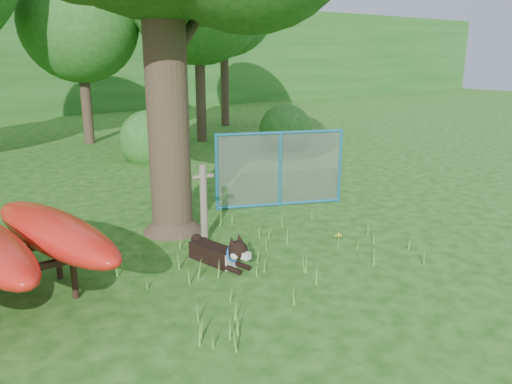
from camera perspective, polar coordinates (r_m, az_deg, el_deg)
ground at (r=7.21m, az=4.49°, el=-10.01°), size 80.00×80.00×0.00m
wooden_post at (r=8.43m, az=-6.00°, el=-1.06°), size 0.37×0.14×1.34m
husky_dog at (r=7.61m, az=-3.96°, el=-6.95°), size 0.50×1.26×0.56m
fence_section at (r=10.36m, az=2.76°, el=2.63°), size 2.52×1.16×2.65m
wildflower_clump at (r=8.42m, az=9.41°, el=-4.99°), size 0.10×0.09×0.23m
bg_tree_c at (r=18.82m, az=-19.55°, el=17.71°), size 4.00×4.00×6.12m
bg_tree_e at (r=22.64m, az=-3.75°, el=20.85°), size 4.60×4.60×7.55m
shrub_right at (r=17.10m, az=3.35°, el=5.01°), size 1.80×1.80×1.80m
shrub_mid at (r=15.55m, az=-11.94°, el=3.65°), size 1.80×1.80×1.80m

